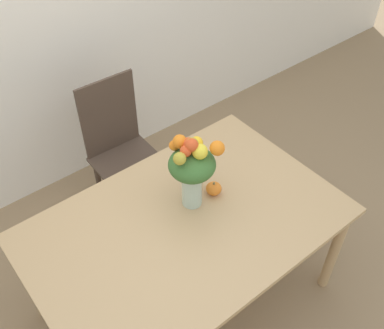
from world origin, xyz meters
TOP-DOWN VIEW (x-y plane):
  - ground_plane at (0.00, 0.00)m, footprint 12.00×12.00m
  - wall_back at (0.00, 1.46)m, footprint 8.00×0.06m
  - dining_table at (0.00, 0.00)m, footprint 1.59×1.05m
  - flower_vase at (0.11, 0.09)m, footprint 0.25×0.25m
  - pumpkin at (0.24, 0.07)m, footprint 0.09×0.09m
  - dining_chair_near_window at (0.15, 0.88)m, footprint 0.43×0.43m

SIDE VIEW (x-z plane):
  - ground_plane at x=0.00m, z-range 0.00..0.00m
  - dining_chair_near_window at x=0.15m, z-range 0.01..1.03m
  - dining_table at x=0.00m, z-range 0.29..1.02m
  - pumpkin at x=0.24m, z-range 0.73..0.80m
  - flower_vase at x=0.11m, z-range 0.76..1.20m
  - wall_back at x=0.00m, z-range 0.00..2.70m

